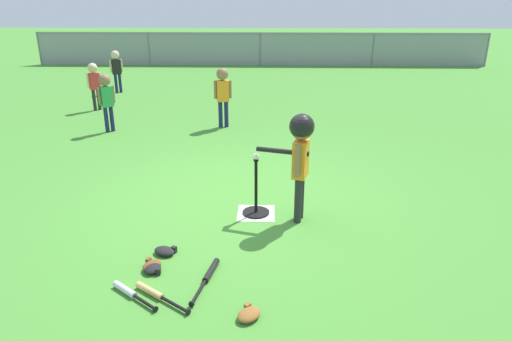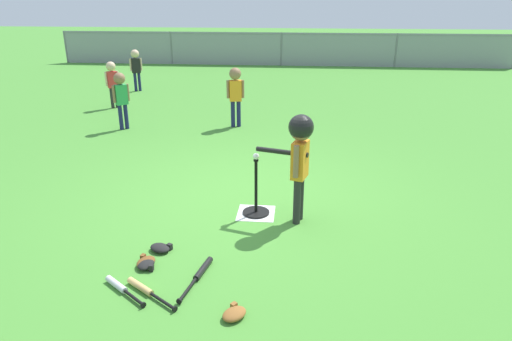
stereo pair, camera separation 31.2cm
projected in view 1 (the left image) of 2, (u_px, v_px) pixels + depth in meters
name	position (u px, v px, depth m)	size (l,w,h in m)	color
ground_plane	(242.00, 197.00, 5.96)	(60.00, 60.00, 0.00)	#478C33
home_plate	(256.00, 213.00, 5.51)	(0.44, 0.44, 0.01)	white
batting_tee	(256.00, 205.00, 5.47)	(0.32, 0.32, 0.68)	black
baseball_on_tee	(256.00, 156.00, 5.25)	(0.07, 0.07, 0.07)	white
batter_child	(301.00, 146.00, 5.04)	(0.64, 0.35, 1.26)	#262626
fielder_deep_left	(106.00, 95.00, 8.50)	(0.26, 0.24, 1.08)	#191E4C
fielder_deep_right	(223.00, 90.00, 8.78)	(0.34, 0.23, 1.15)	#191E4C
fielder_deep_center	(94.00, 80.00, 10.11)	(0.26, 0.22, 1.04)	#262626
fielder_near_right	(116.00, 66.00, 11.89)	(0.29, 0.22, 1.08)	#191E4C
spare_bat_silver	(129.00, 292.00, 4.01)	(0.48, 0.40, 0.06)	silver
spare_bat_wood	(155.00, 294.00, 3.99)	(0.55, 0.42, 0.06)	#DBB266
spare_bat_black	(209.00, 275.00, 4.26)	(0.20, 0.69, 0.06)	black
glove_by_plate	(152.00, 266.00, 4.39)	(0.21, 0.25, 0.07)	brown
glove_near_bats	(153.00, 267.00, 4.37)	(0.18, 0.22, 0.07)	black
glove_tossed_aside	(249.00, 314.00, 3.73)	(0.26, 0.27, 0.07)	brown
glove_outfield_drop	(165.00, 251.00, 4.64)	(0.27, 0.24, 0.07)	black
outfield_fence	(260.00, 48.00, 16.43)	(16.06, 0.06, 1.15)	slate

